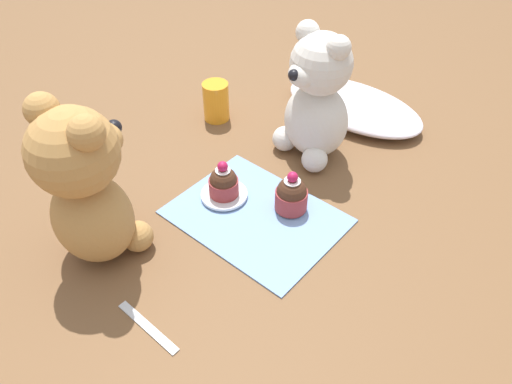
{
  "coord_description": "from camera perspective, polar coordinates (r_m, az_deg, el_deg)",
  "views": [
    {
      "loc": [
        0.38,
        -0.45,
        0.58
      ],
      "look_at": [
        0.0,
        0.0,
        0.06
      ],
      "focal_mm": 35.0,
      "sensor_mm": 36.0,
      "label": 1
    }
  ],
  "objects": [
    {
      "name": "ground_plane",
      "position": [
        0.83,
        0.0,
        -2.88
      ],
      "size": [
        4.0,
        4.0,
        0.0
      ],
      "primitive_type": "plane",
      "color": "brown"
    },
    {
      "name": "knitted_placemat",
      "position": [
        0.83,
        0.0,
        -2.73
      ],
      "size": [
        0.27,
        0.2,
        0.01
      ],
      "primitive_type": "cube",
      "color": "#7A9ED1",
      "rests_on": "ground_plane"
    },
    {
      "name": "tulle_cloth",
      "position": [
        1.08,
        11.08,
        9.68
      ],
      "size": [
        0.31,
        0.17,
        0.04
      ],
      "primitive_type": "ellipsoid",
      "color": "silver",
      "rests_on": "ground_plane"
    },
    {
      "name": "teddy_bear_cream",
      "position": [
        0.91,
        6.93,
        10.47
      ],
      "size": [
        0.14,
        0.14,
        0.25
      ],
      "rotation": [
        0.0,
        0.0,
        -0.19
      ],
      "color": "silver",
      "rests_on": "ground_plane"
    },
    {
      "name": "teddy_bear_tan",
      "position": [
        0.73,
        -18.84,
        0.66
      ],
      "size": [
        0.14,
        0.14,
        0.26
      ],
      "rotation": [
        0.0,
        0.0,
        3.22
      ],
      "color": "#B78447",
      "rests_on": "ground_plane"
    },
    {
      "name": "cupcake_near_cream_bear",
      "position": [
        0.82,
        4.07,
        -0.32
      ],
      "size": [
        0.05,
        0.05,
        0.08
      ],
      "color": "#993333",
      "rests_on": "knitted_placemat"
    },
    {
      "name": "saucer_plate",
      "position": [
        0.86,
        -3.71,
        -0.31
      ],
      "size": [
        0.08,
        0.08,
        0.01
      ],
      "primitive_type": "cylinder",
      "color": "silver",
      "rests_on": "knitted_placemat"
    },
    {
      "name": "cupcake_near_tan_bear",
      "position": [
        0.84,
        -3.79,
        1.05
      ],
      "size": [
        0.05,
        0.05,
        0.07
      ],
      "color": "#993333",
      "rests_on": "saucer_plate"
    },
    {
      "name": "juice_glass",
      "position": [
        1.04,
        -4.59,
        10.29
      ],
      "size": [
        0.05,
        0.05,
        0.08
      ],
      "primitive_type": "cylinder",
      "color": "orange",
      "rests_on": "ground_plane"
    },
    {
      "name": "teaspoon",
      "position": [
        0.71,
        -12.26,
        -14.81
      ],
      "size": [
        0.11,
        0.01,
        0.01
      ],
      "primitive_type": "cube",
      "rotation": [
        0.0,
        0.0,
        6.26
      ],
      "color": "silver",
      "rests_on": "ground_plane"
    }
  ]
}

